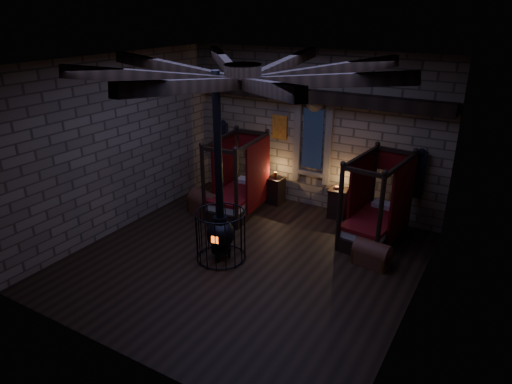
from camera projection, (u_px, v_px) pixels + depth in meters
The scene contains 8 objects.
room at pixel (246, 87), 8.68m from camera, with size 7.02×7.02×4.29m.
bed_left at pixel (238, 194), 12.22m from camera, with size 1.21×2.04×2.04m.
bed_right at pixel (375, 220), 10.71m from camera, with size 1.23×2.05×2.04m.
trunk_left at pixel (205, 204), 12.14m from camera, with size 1.01×0.81×0.65m.
trunk_right at pixel (372, 254), 9.76m from camera, with size 0.80×0.56×0.55m.
nightstand_left at pixel (275, 190), 12.77m from camera, with size 0.51×0.49×0.92m.
nightstand_right at pixel (337, 203), 11.92m from camera, with size 0.55×0.53×0.85m.
stove at pixel (221, 232), 9.82m from camera, with size 1.09×1.09×4.05m.
Camera 1 is at (4.62, -7.39, 5.16)m, focal length 32.00 mm.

